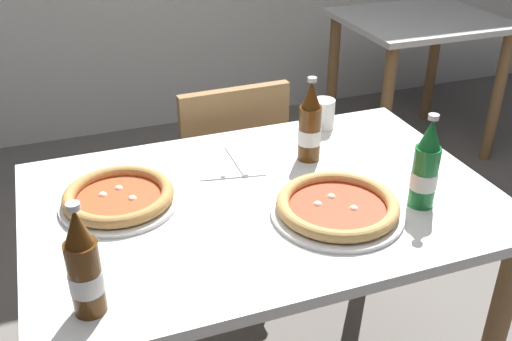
{
  "coord_description": "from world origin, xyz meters",
  "views": [
    {
      "loc": [
        -0.46,
        -1.22,
        1.55
      ],
      "look_at": [
        0.0,
        0.05,
        0.8
      ],
      "focal_mm": 41.5,
      "sensor_mm": 36.0,
      "label": 1
    }
  ],
  "objects_px": {
    "beer_bottle_right": "(84,268)",
    "paper_cup": "(323,114)",
    "dining_table_main": "(262,232)",
    "beer_bottle_left": "(425,168)",
    "pizza_margherita_near": "(119,197)",
    "pizza_marinara_far": "(337,207)",
    "dining_table_background": "(417,46)",
    "chair_behind_table": "(226,172)",
    "napkin_with_cutlery": "(229,162)",
    "beer_bottle_center": "(310,126)"
  },
  "relations": [
    {
      "from": "beer_bottle_left",
      "to": "beer_bottle_center",
      "type": "distance_m",
      "value": 0.36
    },
    {
      "from": "dining_table_main",
      "to": "beer_bottle_right",
      "type": "height_order",
      "value": "beer_bottle_right"
    },
    {
      "from": "pizza_margherita_near",
      "to": "beer_bottle_center",
      "type": "height_order",
      "value": "beer_bottle_center"
    },
    {
      "from": "pizza_margherita_near",
      "to": "pizza_marinara_far",
      "type": "relative_size",
      "value": 0.91
    },
    {
      "from": "chair_behind_table",
      "to": "paper_cup",
      "type": "distance_m",
      "value": 0.49
    },
    {
      "from": "pizza_marinara_far",
      "to": "paper_cup",
      "type": "distance_m",
      "value": 0.5
    },
    {
      "from": "beer_bottle_left",
      "to": "napkin_with_cutlery",
      "type": "xyz_separation_m",
      "value": [
        -0.39,
        0.38,
        -0.1
      ]
    },
    {
      "from": "dining_table_background",
      "to": "pizza_margherita_near",
      "type": "xyz_separation_m",
      "value": [
        -1.76,
        -1.29,
        0.18
      ]
    },
    {
      "from": "dining_table_main",
      "to": "paper_cup",
      "type": "distance_m",
      "value": 0.49
    },
    {
      "from": "pizza_margherita_near",
      "to": "napkin_with_cutlery",
      "type": "xyz_separation_m",
      "value": [
        0.33,
        0.11,
        -0.02
      ]
    },
    {
      "from": "dining_table_main",
      "to": "napkin_with_cutlery",
      "type": "xyz_separation_m",
      "value": [
        -0.03,
        0.2,
        0.12
      ]
    },
    {
      "from": "chair_behind_table",
      "to": "pizza_marinara_far",
      "type": "xyz_separation_m",
      "value": [
        0.05,
        -0.75,
        0.29
      ]
    },
    {
      "from": "beer_bottle_left",
      "to": "beer_bottle_center",
      "type": "height_order",
      "value": "same"
    },
    {
      "from": "chair_behind_table",
      "to": "beer_bottle_right",
      "type": "relative_size",
      "value": 3.44
    },
    {
      "from": "dining_table_main",
      "to": "pizza_margherita_near",
      "type": "relative_size",
      "value": 4.01
    },
    {
      "from": "beer_bottle_center",
      "to": "beer_bottle_right",
      "type": "xyz_separation_m",
      "value": [
        -0.66,
        -0.43,
        0.0
      ]
    },
    {
      "from": "chair_behind_table",
      "to": "beer_bottle_center",
      "type": "height_order",
      "value": "beer_bottle_center"
    },
    {
      "from": "beer_bottle_center",
      "to": "napkin_with_cutlery",
      "type": "xyz_separation_m",
      "value": [
        -0.22,
        0.05,
        -0.1
      ]
    },
    {
      "from": "dining_table_background",
      "to": "chair_behind_table",
      "type": "bearing_deg",
      "value": -149.73
    },
    {
      "from": "pizza_margherita_near",
      "to": "dining_table_main",
      "type": "bearing_deg",
      "value": -13.95
    },
    {
      "from": "dining_table_main",
      "to": "beer_bottle_left",
      "type": "bearing_deg",
      "value": -25.71
    },
    {
      "from": "chair_behind_table",
      "to": "beer_bottle_center",
      "type": "xyz_separation_m",
      "value": [
        0.11,
        -0.46,
        0.37
      ]
    },
    {
      "from": "dining_table_background",
      "to": "pizza_margherita_near",
      "type": "bearing_deg",
      "value": -143.71
    },
    {
      "from": "beer_bottle_center",
      "to": "beer_bottle_right",
      "type": "height_order",
      "value": "same"
    },
    {
      "from": "beer_bottle_right",
      "to": "beer_bottle_left",
      "type": "bearing_deg",
      "value": 7.43
    },
    {
      "from": "pizza_margherita_near",
      "to": "paper_cup",
      "type": "distance_m",
      "value": 0.72
    },
    {
      "from": "pizza_margherita_near",
      "to": "beer_bottle_right",
      "type": "height_order",
      "value": "beer_bottle_right"
    },
    {
      "from": "dining_table_main",
      "to": "paper_cup",
      "type": "relative_size",
      "value": 12.63
    },
    {
      "from": "dining_table_background",
      "to": "beer_bottle_right",
      "type": "xyz_separation_m",
      "value": [
        -1.87,
        -1.66,
        0.26
      ]
    },
    {
      "from": "paper_cup",
      "to": "beer_bottle_center",
      "type": "bearing_deg",
      "value": -126.37
    },
    {
      "from": "dining_table_main",
      "to": "pizza_marinara_far",
      "type": "height_order",
      "value": "pizza_marinara_far"
    },
    {
      "from": "dining_table_background",
      "to": "beer_bottle_right",
      "type": "distance_m",
      "value": 2.51
    },
    {
      "from": "pizza_margherita_near",
      "to": "pizza_marinara_far",
      "type": "height_order",
      "value": "same"
    },
    {
      "from": "dining_table_background",
      "to": "beer_bottle_center",
      "type": "distance_m",
      "value": 1.74
    },
    {
      "from": "beer_bottle_left",
      "to": "napkin_with_cutlery",
      "type": "distance_m",
      "value": 0.55
    },
    {
      "from": "beer_bottle_left",
      "to": "beer_bottle_right",
      "type": "xyz_separation_m",
      "value": [
        -0.82,
        -0.11,
        0.0
      ]
    },
    {
      "from": "dining_table_background",
      "to": "paper_cup",
      "type": "bearing_deg",
      "value": -135.64
    },
    {
      "from": "pizza_marinara_far",
      "to": "paper_cup",
      "type": "relative_size",
      "value": 3.46
    },
    {
      "from": "dining_table_main",
      "to": "napkin_with_cutlery",
      "type": "height_order",
      "value": "napkin_with_cutlery"
    },
    {
      "from": "pizza_margherita_near",
      "to": "paper_cup",
      "type": "relative_size",
      "value": 3.15
    },
    {
      "from": "pizza_margherita_near",
      "to": "beer_bottle_right",
      "type": "bearing_deg",
      "value": -106.88
    },
    {
      "from": "beer_bottle_right",
      "to": "paper_cup",
      "type": "bearing_deg",
      "value": 37.4
    },
    {
      "from": "beer_bottle_left",
      "to": "dining_table_main",
      "type": "bearing_deg",
      "value": 154.29
    },
    {
      "from": "chair_behind_table",
      "to": "paper_cup",
      "type": "height_order",
      "value": "chair_behind_table"
    },
    {
      "from": "beer_bottle_right",
      "to": "paper_cup",
      "type": "distance_m",
      "value": 1.0
    },
    {
      "from": "chair_behind_table",
      "to": "paper_cup",
      "type": "bearing_deg",
      "value": 128.66
    },
    {
      "from": "pizza_margherita_near",
      "to": "paper_cup",
      "type": "xyz_separation_m",
      "value": [
        0.68,
        0.24,
        0.03
      ]
    },
    {
      "from": "dining_table_background",
      "to": "beer_bottle_right",
      "type": "bearing_deg",
      "value": -138.41
    },
    {
      "from": "beer_bottle_left",
      "to": "paper_cup",
      "type": "bearing_deg",
      "value": 93.62
    },
    {
      "from": "pizza_marinara_far",
      "to": "napkin_with_cutlery",
      "type": "height_order",
      "value": "pizza_marinara_far"
    }
  ]
}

